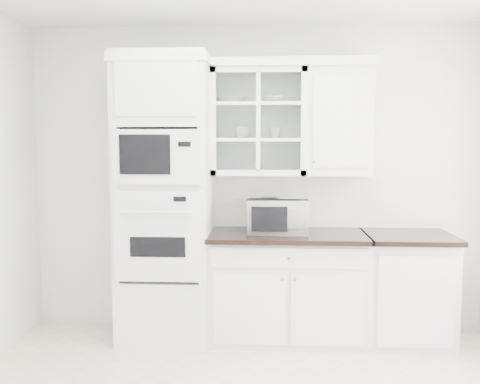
{
  "coord_description": "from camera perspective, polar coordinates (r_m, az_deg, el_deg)",
  "views": [
    {
      "loc": [
        0.13,
        -3.02,
        1.69
      ],
      "look_at": [
        -0.1,
        1.05,
        1.3
      ],
      "focal_mm": 40.0,
      "sensor_mm": 36.0,
      "label": 1
    }
  ],
  "objects": [
    {
      "name": "upper_cabinet_glass",
      "position": [
        4.61,
        2.01,
        7.46
      ],
      "size": [
        0.8,
        0.33,
        0.9
      ],
      "color": "white",
      "rests_on": "room_shell"
    },
    {
      "name": "bowl_a",
      "position": [
        4.64,
        -0.86,
        9.78
      ],
      "size": [
        0.28,
        0.28,
        0.06
      ],
      "primitive_type": "imported",
      "rotation": [
        0.0,
        0.0,
        -0.27
      ],
      "color": "white",
      "rests_on": "upper_cabinet_glass"
    },
    {
      "name": "cup_a",
      "position": [
        4.62,
        0.27,
        6.35
      ],
      "size": [
        0.15,
        0.15,
        0.1
      ],
      "primitive_type": "imported",
      "rotation": [
        0.0,
        0.0,
        -0.2
      ],
      "color": "white",
      "rests_on": "upper_cabinet_glass"
    },
    {
      "name": "room_shell",
      "position": [
        3.45,
        1.08,
        6.95
      ],
      "size": [
        4.0,
        3.5,
        2.7
      ],
      "color": "white",
      "rests_on": "ground"
    },
    {
      "name": "bowl_b",
      "position": [
        4.62,
        3.67,
        9.8
      ],
      "size": [
        0.23,
        0.23,
        0.06
      ],
      "primitive_type": "imported",
      "rotation": [
        0.0,
        0.0,
        -0.22
      ],
      "color": "white",
      "rests_on": "upper_cabinet_glass"
    },
    {
      "name": "cup_b",
      "position": [
        4.58,
        3.79,
        6.32
      ],
      "size": [
        0.11,
        0.11,
        0.1
      ],
      "primitive_type": "imported",
      "rotation": [
        0.0,
        0.0,
        -0.04
      ],
      "color": "white",
      "rests_on": "upper_cabinet_glass"
    },
    {
      "name": "countertop_microwave",
      "position": [
        4.5,
        4.01,
        -2.52
      ],
      "size": [
        0.5,
        0.42,
        0.29
      ],
      "primitive_type": "imported",
      "rotation": [
        0.0,
        0.0,
        3.15
      ],
      "color": "white",
      "rests_on": "base_cabinet_run"
    },
    {
      "name": "upper_cabinet_solid",
      "position": [
        4.64,
        10.45,
        7.36
      ],
      "size": [
        0.55,
        0.33,
        0.9
      ],
      "primitive_type": "cube",
      "color": "white",
      "rests_on": "room_shell"
    },
    {
      "name": "crown_molding",
      "position": [
        4.63,
        0.69,
        13.48
      ],
      "size": [
        2.14,
        0.38,
        0.07
      ],
      "primitive_type": "cube",
      "color": "white",
      "rests_on": "room_shell"
    },
    {
      "name": "oven_column",
      "position": [
        4.55,
        -7.94,
        -0.77
      ],
      "size": [
        0.76,
        0.68,
        2.4
      ],
      "color": "white",
      "rests_on": "ground"
    },
    {
      "name": "extra_base_cabinet",
      "position": [
        4.77,
        17.33,
        -9.69
      ],
      "size": [
        0.72,
        0.67,
        0.92
      ],
      "color": "white",
      "rests_on": "ground"
    },
    {
      "name": "base_cabinet_run",
      "position": [
        4.63,
        5.06,
        -9.92
      ],
      "size": [
        1.32,
        0.67,
        0.92
      ],
      "color": "white",
      "rests_on": "ground"
    }
  ]
}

